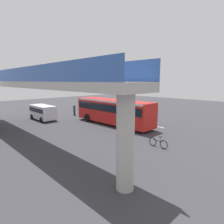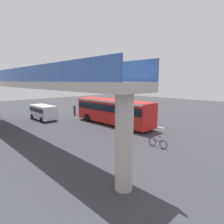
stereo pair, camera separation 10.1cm
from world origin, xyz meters
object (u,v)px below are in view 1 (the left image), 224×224
at_px(traffic_sign, 120,104).
at_px(city_bus, 113,110).
at_px(parked_van, 43,112).
at_px(bicycle_black, 158,143).
at_px(pedestrian, 74,110).

bearing_deg(traffic_sign, city_bus, 124.04).
distance_m(city_bus, parked_van, 10.41).
bearing_deg(traffic_sign, parked_van, 60.12).
bearing_deg(bicycle_black, parked_van, 5.94).
bearing_deg(city_bus, bicycle_black, 159.53).
xyz_separation_m(parked_van, traffic_sign, (-5.74, -10.00, 0.71)).
distance_m(parked_van, pedestrian, 5.23).
relative_size(bicycle_black, traffic_sign, 0.63).
xyz_separation_m(city_bus, pedestrian, (8.99, -0.11, -1.00)).
bearing_deg(pedestrian, traffic_sign, -140.01).
height_order(city_bus, pedestrian, city_bus).
relative_size(bicycle_black, pedestrian, 0.99).
xyz_separation_m(city_bus, traffic_sign, (3.30, -4.89, 0.01)).
relative_size(city_bus, traffic_sign, 4.12).
bearing_deg(city_bus, parked_van, 29.47).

